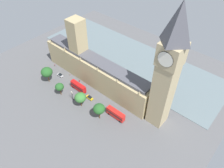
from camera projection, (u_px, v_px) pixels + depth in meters
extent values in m
plane|color=#565659|center=(95.00, 83.00, 126.65)|extent=(144.81, 144.81, 0.00)
cube|color=slate|center=(129.00, 58.00, 145.12)|extent=(42.88, 130.33, 0.25)
cube|color=tan|center=(96.00, 72.00, 122.32)|extent=(10.92, 74.81, 15.79)
cube|color=tan|center=(79.00, 48.00, 121.69)|extent=(7.95, 7.95, 36.37)
cube|color=#4C4C54|center=(95.00, 60.00, 116.35)|extent=(8.30, 71.82, 1.60)
cone|color=tan|center=(51.00, 41.00, 129.31)|extent=(1.20, 1.20, 2.66)
cone|color=tan|center=(65.00, 49.00, 122.74)|extent=(1.20, 1.20, 3.05)
cone|color=tan|center=(80.00, 59.00, 116.57)|extent=(1.20, 1.20, 2.26)
cone|color=tan|center=(98.00, 69.00, 110.10)|extent=(1.20, 1.20, 2.37)
cone|color=tan|center=(117.00, 80.00, 103.77)|extent=(1.20, 1.20, 2.06)
cone|color=tan|center=(139.00, 93.00, 97.19)|extent=(1.20, 1.20, 2.46)
cube|color=tan|center=(162.00, 95.00, 94.96)|extent=(8.23, 8.23, 35.62)
cube|color=tan|center=(172.00, 54.00, 79.35)|extent=(9.06, 9.06, 9.81)
cylinder|color=silver|center=(165.00, 59.00, 76.79)|extent=(0.25, 6.26, 6.26)
torus|color=black|center=(165.00, 59.00, 76.79)|extent=(0.24, 6.50, 6.50)
cylinder|color=silver|center=(161.00, 49.00, 81.59)|extent=(6.26, 0.25, 6.26)
torus|color=black|center=(161.00, 49.00, 81.59)|extent=(6.50, 0.24, 6.50)
pyramid|color=#4C4C54|center=(179.00, 22.00, 70.50)|extent=(9.06, 9.06, 15.95)
cube|color=navy|center=(49.00, 71.00, 133.97)|extent=(2.16, 4.45, 0.75)
cube|color=black|center=(49.00, 70.00, 133.60)|extent=(1.73, 2.53, 0.65)
cylinder|color=black|center=(51.00, 72.00, 133.95)|extent=(0.30, 0.70, 0.68)
cylinder|color=black|center=(49.00, 73.00, 133.08)|extent=(0.30, 0.70, 0.68)
cylinder|color=black|center=(49.00, 70.00, 135.38)|extent=(0.30, 0.70, 0.68)
cylinder|color=black|center=(47.00, 71.00, 134.52)|extent=(0.30, 0.70, 0.68)
cube|color=#B7B7BC|center=(60.00, 75.00, 130.99)|extent=(1.76, 4.26, 0.75)
cube|color=black|center=(60.00, 75.00, 130.41)|extent=(1.47, 2.39, 0.65)
cylinder|color=black|center=(58.00, 75.00, 131.46)|extent=(0.25, 0.68, 0.68)
cylinder|color=black|center=(60.00, 74.00, 132.33)|extent=(0.25, 0.68, 0.68)
cylinder|color=black|center=(61.00, 77.00, 130.17)|extent=(0.25, 0.68, 0.68)
cylinder|color=black|center=(63.00, 76.00, 131.03)|extent=(0.25, 0.68, 0.68)
cube|color=red|center=(78.00, 87.00, 120.85)|extent=(2.55, 10.51, 4.20)
cube|color=black|center=(78.00, 86.00, 120.79)|extent=(2.61, 10.11, 0.70)
cylinder|color=black|center=(85.00, 91.00, 121.17)|extent=(0.35, 1.10, 1.10)
cylinder|color=black|center=(82.00, 93.00, 119.91)|extent=(0.35, 1.10, 1.10)
cylinder|color=black|center=(76.00, 85.00, 124.67)|extent=(0.35, 1.10, 1.10)
cylinder|color=black|center=(73.00, 87.00, 123.41)|extent=(0.35, 1.10, 1.10)
cube|color=gold|center=(90.00, 98.00, 117.09)|extent=(1.96, 4.51, 0.75)
cube|color=black|center=(90.00, 97.00, 116.50)|extent=(1.58, 2.55, 0.65)
cylinder|color=black|center=(87.00, 98.00, 117.66)|extent=(0.29, 0.69, 0.68)
cylinder|color=black|center=(89.00, 96.00, 118.48)|extent=(0.29, 0.69, 0.68)
cylinder|color=black|center=(90.00, 100.00, 116.23)|extent=(0.29, 0.69, 0.68)
cylinder|color=black|center=(92.00, 99.00, 117.04)|extent=(0.29, 0.69, 0.68)
cube|color=red|center=(116.00, 114.00, 106.38)|extent=(2.58, 10.52, 4.20)
cube|color=black|center=(116.00, 114.00, 106.32)|extent=(2.64, 10.12, 0.70)
cylinder|color=black|center=(109.00, 114.00, 108.93)|extent=(0.36, 1.10, 1.10)
cylinder|color=black|center=(112.00, 111.00, 110.20)|extent=(0.36, 1.10, 1.10)
cylinder|color=black|center=(120.00, 122.00, 105.45)|extent=(0.36, 1.10, 1.10)
cylinder|color=black|center=(123.00, 119.00, 106.72)|extent=(0.36, 1.10, 1.10)
cylinder|color=maroon|center=(55.00, 65.00, 138.43)|extent=(0.65, 0.65, 1.38)
sphere|color=beige|center=(55.00, 64.00, 137.86)|extent=(0.27, 0.27, 0.27)
cube|color=#336B60|center=(55.00, 65.00, 138.17)|extent=(0.29, 0.31, 0.25)
cylinder|color=gray|center=(70.00, 75.00, 131.47)|extent=(0.54, 0.54, 1.28)
sphere|color=#8C6647|center=(70.00, 74.00, 130.95)|extent=(0.25, 0.25, 0.25)
cube|color=maroon|center=(70.00, 75.00, 131.35)|extent=(0.31, 0.19, 0.23)
cylinder|color=maroon|center=(79.00, 81.00, 127.28)|extent=(0.65, 0.65, 1.38)
sphere|color=#8C6647|center=(79.00, 80.00, 126.71)|extent=(0.27, 0.27, 0.27)
cube|color=navy|center=(80.00, 81.00, 127.27)|extent=(0.28, 0.31, 0.25)
cylinder|color=brown|center=(99.00, 115.00, 105.97)|extent=(0.56, 0.56, 5.14)
ellipsoid|color=#235623|center=(99.00, 109.00, 102.67)|extent=(5.94, 5.94, 5.05)
cylinder|color=brown|center=(48.00, 78.00, 126.20)|extent=(0.56, 0.56, 4.95)
ellipsoid|color=#235623|center=(47.00, 72.00, 122.76)|extent=(6.74, 6.74, 5.73)
cylinder|color=brown|center=(61.00, 92.00, 118.56)|extent=(0.56, 0.56, 4.17)
ellipsoid|color=#235623|center=(59.00, 87.00, 115.87)|extent=(4.86, 4.86, 4.13)
cylinder|color=brown|center=(81.00, 103.00, 112.38)|extent=(0.56, 0.56, 4.17)
ellipsoid|color=#387533|center=(80.00, 98.00, 109.37)|extent=(6.10, 6.10, 5.18)
cylinder|color=black|center=(73.00, 97.00, 115.12)|extent=(0.18, 0.18, 5.21)
sphere|color=#F2EAC6|center=(72.00, 93.00, 113.14)|extent=(0.56, 0.56, 0.56)
cylinder|color=black|center=(72.00, 96.00, 114.88)|extent=(0.18, 0.18, 6.05)
sphere|color=#F2EAC6|center=(71.00, 92.00, 112.61)|extent=(0.56, 0.56, 0.56)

